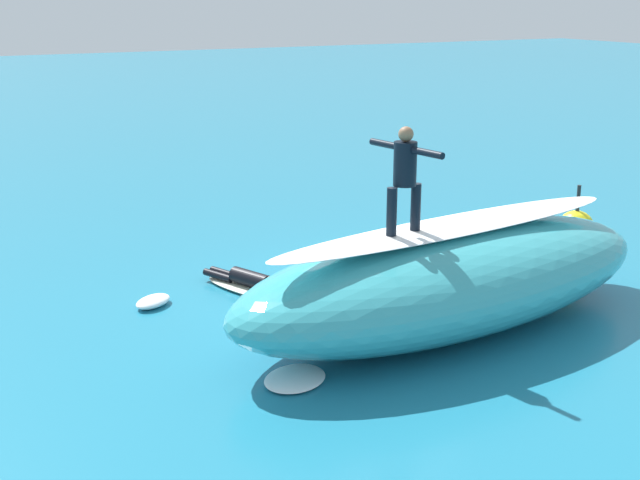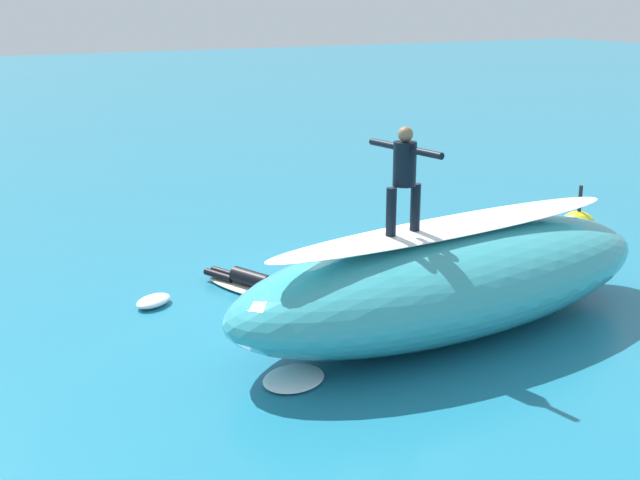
{
  "view_description": "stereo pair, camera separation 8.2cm",
  "coord_description": "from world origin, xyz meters",
  "px_view_note": "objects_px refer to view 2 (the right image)",
  "views": [
    {
      "loc": [
        6.84,
        11.24,
        4.78
      ],
      "look_at": [
        1.18,
        0.41,
        1.2
      ],
      "focal_mm": 47.5,
      "sensor_mm": 36.0,
      "label": 1
    },
    {
      "loc": [
        6.77,
        11.27,
        4.78
      ],
      "look_at": [
        1.18,
        0.41,
        1.2
      ],
      "focal_mm": 47.5,
      "sensor_mm": 36.0,
      "label": 2
    }
  ],
  "objects_px": {
    "surfboard_paddling": "(251,289)",
    "buoy_marker": "(577,229)",
    "surfer_paddling": "(246,278)",
    "surfboard_riding": "(403,236)",
    "surfer_riding": "(404,172)"
  },
  "relations": [
    {
      "from": "surfboard_paddling",
      "to": "surfer_paddling",
      "type": "distance_m",
      "value": 0.21
    },
    {
      "from": "surfer_riding",
      "to": "surfer_paddling",
      "type": "relative_size",
      "value": 0.96
    },
    {
      "from": "surfboard_paddling",
      "to": "buoy_marker",
      "type": "distance_m",
      "value": 6.67
    },
    {
      "from": "buoy_marker",
      "to": "surfer_paddling",
      "type": "bearing_deg",
      "value": -5.38
    },
    {
      "from": "surfboard_paddling",
      "to": "surfer_paddling",
      "type": "bearing_deg",
      "value": 180.0
    },
    {
      "from": "surfboard_riding",
      "to": "surfboard_paddling",
      "type": "relative_size",
      "value": 1.11
    },
    {
      "from": "surfer_riding",
      "to": "surfboard_paddling",
      "type": "relative_size",
      "value": 0.75
    },
    {
      "from": "surfboard_riding",
      "to": "surfer_paddling",
      "type": "xyz_separation_m",
      "value": [
        1.14,
        -2.96,
        -1.33
      ]
    },
    {
      "from": "buoy_marker",
      "to": "surfer_riding",
      "type": "bearing_deg",
      "value": 22.83
    },
    {
      "from": "buoy_marker",
      "to": "surfboard_riding",
      "type": "bearing_deg",
      "value": 22.83
    },
    {
      "from": "surfer_paddling",
      "to": "buoy_marker",
      "type": "distance_m",
      "value": 6.72
    },
    {
      "from": "surfer_riding",
      "to": "buoy_marker",
      "type": "height_order",
      "value": "surfer_riding"
    },
    {
      "from": "surfer_paddling",
      "to": "surfboard_paddling",
      "type": "bearing_deg",
      "value": -0.0
    },
    {
      "from": "surfboard_riding",
      "to": "buoy_marker",
      "type": "relative_size",
      "value": 1.77
    },
    {
      "from": "surfer_riding",
      "to": "surfer_paddling",
      "type": "xyz_separation_m",
      "value": [
        1.14,
        -2.96,
        -2.23
      ]
    }
  ]
}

